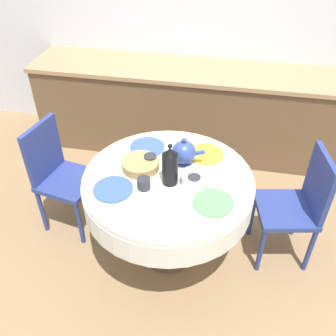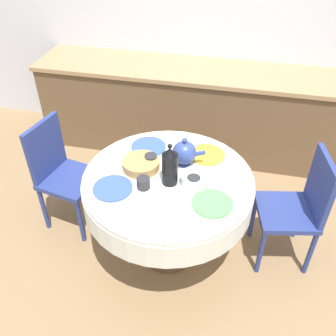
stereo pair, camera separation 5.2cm
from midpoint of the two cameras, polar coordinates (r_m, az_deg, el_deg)
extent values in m
plane|color=#8E704C|center=(3.03, 0.50, -12.43)|extent=(12.00, 12.00, 0.00)
cube|color=silver|center=(3.84, 6.79, 22.31)|extent=(7.00, 0.05, 2.60)
cube|color=brown|center=(3.87, 5.19, 8.44)|extent=(3.20, 0.60, 0.85)
cube|color=#A37F56|center=(3.67, 5.59, 14.47)|extent=(3.24, 0.64, 0.04)
cylinder|color=brown|center=(3.01, 0.50, -12.19)|extent=(0.44, 0.44, 0.04)
cylinder|color=brown|center=(2.81, 0.53, -8.68)|extent=(0.11, 0.11, 0.50)
cylinder|color=silver|center=(2.57, 0.58, -3.50)|extent=(1.16, 1.16, 0.18)
cylinder|color=silver|center=(2.50, 0.59, -1.71)|extent=(1.15, 1.15, 0.03)
cube|color=navy|center=(2.82, 18.07, -6.41)|extent=(0.47, 0.47, 0.04)
cube|color=navy|center=(2.72, 22.73, -2.63)|extent=(0.11, 0.38, 0.45)
cylinder|color=navy|center=(2.83, 14.44, -12.35)|extent=(0.04, 0.04, 0.43)
cylinder|color=navy|center=(3.06, 13.29, -7.24)|extent=(0.04, 0.04, 0.43)
cylinder|color=navy|center=(2.93, 21.32, -12.02)|extent=(0.04, 0.04, 0.43)
cylinder|color=navy|center=(3.15, 19.62, -7.12)|extent=(0.04, 0.04, 0.43)
cube|color=navy|center=(3.04, -14.20, -1.71)|extent=(0.47, 0.47, 0.04)
cube|color=navy|center=(3.00, -17.74, 2.82)|extent=(0.11, 0.38, 0.45)
cylinder|color=navy|center=(3.21, -9.21, -3.88)|extent=(0.04, 0.04, 0.43)
cylinder|color=navy|center=(3.01, -12.70, -7.98)|extent=(0.04, 0.04, 0.43)
cylinder|color=navy|center=(3.38, -14.32, -2.18)|extent=(0.04, 0.04, 0.43)
cylinder|color=navy|center=(3.19, -17.95, -5.92)|extent=(0.04, 0.04, 0.43)
cylinder|color=#3856AD|center=(2.42, -7.82, -3.08)|extent=(0.26, 0.26, 0.01)
cylinder|color=#28282D|center=(2.39, -3.15, -2.32)|extent=(0.09, 0.09, 0.08)
cylinder|color=#5BA85B|center=(2.31, 7.39, -5.40)|extent=(0.26, 0.26, 0.01)
cylinder|color=#28282D|center=(2.41, 4.53, -2.14)|extent=(0.09, 0.09, 0.08)
cylinder|color=#3856AD|center=(2.76, -2.45, 3.26)|extent=(0.26, 0.26, 0.01)
cylinder|color=#28282D|center=(2.58, -2.05, 1.27)|extent=(0.09, 0.09, 0.08)
cylinder|color=yellow|center=(2.70, 6.52, 2.04)|extent=(0.26, 0.26, 0.01)
cylinder|color=#28282D|center=(2.60, 2.42, 1.56)|extent=(0.09, 0.09, 0.08)
cylinder|color=black|center=(2.38, 0.89, -0.16)|extent=(0.10, 0.10, 0.22)
cone|color=black|center=(2.30, 0.93, 2.51)|extent=(0.09, 0.09, 0.05)
sphere|color=black|center=(2.28, 0.94, 3.35)|extent=(0.03, 0.03, 0.03)
cylinder|color=#33478E|center=(2.61, 3.03, 0.77)|extent=(0.09, 0.09, 0.01)
sphere|color=#33478E|center=(2.56, 3.10, 2.36)|extent=(0.17, 0.17, 0.17)
cylinder|color=#33478E|center=(2.54, 5.27, 2.22)|extent=(0.10, 0.03, 0.06)
sphere|color=#33478E|center=(2.50, 3.17, 4.24)|extent=(0.04, 0.04, 0.04)
cylinder|color=#AD844C|center=(2.56, -3.57, 0.59)|extent=(0.26, 0.26, 0.06)
cylinder|color=silver|center=(2.43, 4.81, -1.78)|extent=(0.20, 0.20, 0.07)
camera|label=1|loc=(0.03, -89.39, 0.48)|focal=40.00mm
camera|label=2|loc=(0.03, 90.61, -0.48)|focal=40.00mm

